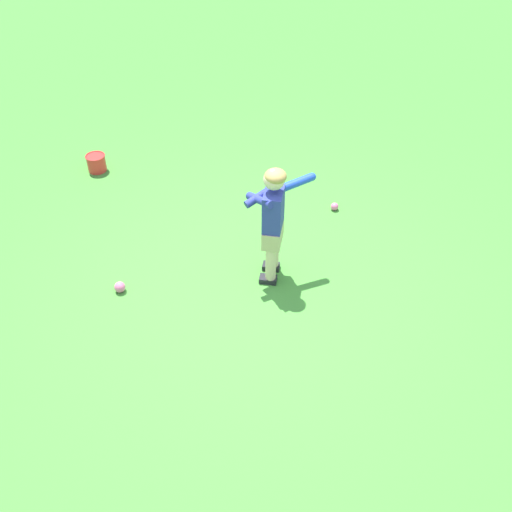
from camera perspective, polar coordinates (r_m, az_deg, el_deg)
name	(u,v)px	position (r m, az deg, el deg)	size (l,w,h in m)	color
ground_plane	(247,297)	(4.86, -0.89, -4.11)	(40.00, 40.00, 0.00)	#479338
child_batter	(273,215)	(4.65, 1.74, 4.08)	(0.45, 0.54, 1.08)	#232328
play_ball_near_batter	(335,206)	(5.84, 7.77, 4.87)	(0.08, 0.08, 0.08)	pink
play_ball_center_lawn	(120,287)	(5.02, -13.31, -3.00)	(0.09, 0.09, 0.09)	pink
toy_bucket	(96,163)	(6.61, -15.50, 8.89)	(0.22, 0.22, 0.19)	red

